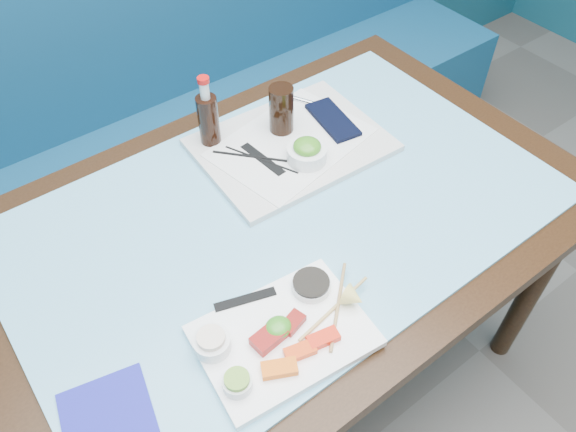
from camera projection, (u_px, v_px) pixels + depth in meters
booth_bench at (145, 146)px, 2.01m from camera, size 3.00×0.56×1.17m
dining_table at (285, 237)px, 1.34m from camera, size 1.40×0.90×0.75m
glass_top at (285, 213)px, 1.27m from camera, size 1.22×0.76×0.01m
sashimi_plate at (284, 336)px, 1.05m from camera, size 0.34×0.26×0.02m
salmon_left at (279, 368)px, 0.99m from camera, size 0.07×0.06×0.02m
salmon_mid at (300, 351)px, 1.01m from camera, size 0.06×0.04×0.01m
salmon_right at (323, 338)px, 1.03m from camera, size 0.06×0.04×0.01m
tuna_left at (269, 337)px, 1.03m from camera, size 0.07×0.05×0.02m
tuna_right at (293, 323)px, 1.05m from camera, size 0.05×0.04×0.02m
seaweed_garnish at (278, 327)px, 1.04m from camera, size 0.06×0.05×0.03m
ramekin_wasabi at (237, 383)px, 0.97m from camera, size 0.06×0.06×0.02m
wasabi_fill at (237, 379)px, 0.95m from camera, size 0.06×0.06×0.01m
ramekin_ginger at (212, 343)px, 1.01m from camera, size 0.09×0.09×0.03m
ginger_fill at (211, 338)px, 1.00m from camera, size 0.07×0.07×0.01m
soy_dish at (311, 286)px, 1.11m from camera, size 0.08×0.08×0.02m
soy_fill at (311, 282)px, 1.10m from camera, size 0.08×0.08×0.01m
lemon_wedge at (354, 298)px, 1.07m from camera, size 0.06×0.05×0.05m
chopstick_sleeve at (245, 299)px, 1.09m from camera, size 0.12×0.06×0.00m
wooden_chopstick_a at (334, 308)px, 1.08m from camera, size 0.20×0.04×0.01m
wooden_chopstick_b at (338, 305)px, 1.08m from camera, size 0.16×0.14×0.01m
serving_tray at (291, 145)px, 1.41m from camera, size 0.47×0.36×0.02m
paper_placemat at (291, 142)px, 1.41m from camera, size 0.42×0.33×0.00m
seaweed_bowl at (307, 154)px, 1.35m from camera, size 0.13×0.13×0.04m
seaweed_salad at (307, 146)px, 1.33m from camera, size 0.08×0.08×0.03m
cola_glass at (281, 110)px, 1.39m from camera, size 0.07×0.07×0.13m
navy_pouch at (333, 120)px, 1.46m from camera, size 0.10×0.18×0.01m
fork at (306, 102)px, 1.51m from camera, size 0.06×0.09×0.01m
black_chopstick_a at (261, 160)px, 1.36m from camera, size 0.09×0.19×0.01m
black_chopstick_b at (264, 158)px, 1.36m from camera, size 0.18×0.19×0.01m
tray_sleeve at (263, 159)px, 1.36m from camera, size 0.04×0.14×0.00m
cola_bottle_body at (209, 123)px, 1.37m from camera, size 0.07×0.07×0.15m
cola_bottle_neck at (205, 90)px, 1.30m from camera, size 0.03×0.03×0.04m
cola_bottle_cap at (203, 80)px, 1.28m from camera, size 0.03×0.03×0.01m
blue_napkin at (107, 416)px, 0.95m from camera, size 0.18×0.18×0.01m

